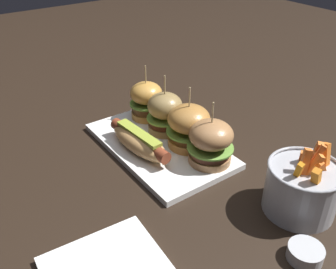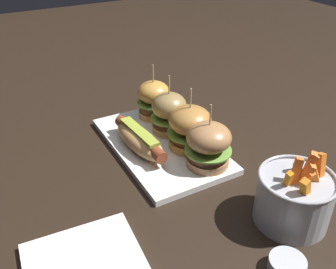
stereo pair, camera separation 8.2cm
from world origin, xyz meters
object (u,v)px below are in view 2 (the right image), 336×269
object	(u,v)px
sauce_ramekin	(287,265)
slider_center_left	(169,112)
slider_far_right	(208,144)
platter_main	(161,145)
slider_far_left	(154,99)
hot_dog	(139,139)
slider_center_right	(190,127)
fries_bucket	(294,197)

from	to	relation	value
sauce_ramekin	slider_center_left	bearing A→B (deg)	175.47
slider_far_right	platter_main	bearing A→B (deg)	-158.58
slider_center_left	platter_main	bearing A→B (deg)	-48.98
slider_center_left	slider_far_right	xyz separation A→B (m)	(0.16, 0.00, -0.00)
slider_far_left	slider_center_left	world-z (taller)	slider_center_left
hot_dog	slider_far_left	distance (m)	0.16
hot_dog	slider_far_right	distance (m)	0.16
slider_center_right	slider_far_right	distance (m)	0.08
platter_main	fries_bucket	size ratio (longest dim) A/B	2.48
slider_center_right	sauce_ramekin	world-z (taller)	slider_center_right
hot_dog	slider_center_left	size ratio (longest dim) A/B	1.33
fries_bucket	sauce_ramekin	world-z (taller)	fries_bucket
sauce_ramekin	slider_far_right	bearing A→B (deg)	171.90
platter_main	slider_center_right	xyz separation A→B (m)	(0.05, 0.05, 0.06)
platter_main	fries_bucket	bearing A→B (deg)	16.40
slider_center_left	fries_bucket	world-z (taller)	slider_center_left
slider_center_left	slider_far_right	size ratio (longest dim) A/B	1.02
sauce_ramekin	slider_far_left	bearing A→B (deg)	176.02
hot_dog	slider_far_right	size ratio (longest dim) A/B	1.36
platter_main	slider_far_right	distance (m)	0.14
slider_far_left	slider_center_left	xyz separation A→B (m)	(0.08, -0.00, 0.00)
slider_far_right	hot_dog	bearing A→B (deg)	-140.86
slider_far_left	slider_center_left	distance (m)	0.08
hot_dog	fries_bucket	world-z (taller)	fries_bucket
platter_main	slider_center_right	bearing A→B (deg)	47.45
hot_dog	sauce_ramekin	world-z (taller)	hot_dog
slider_center_left	fries_bucket	distance (m)	0.36
slider_far_right	slider_center_right	bearing A→B (deg)	178.80
platter_main	slider_far_right	world-z (taller)	slider_far_right
fries_bucket	hot_dog	bearing A→B (deg)	-155.39
slider_center_right	sauce_ramekin	xyz separation A→B (m)	(0.35, -0.04, -0.05)
platter_main	slider_far_left	size ratio (longest dim) A/B	2.52
platter_main	hot_dog	size ratio (longest dim) A/B	1.85
fries_bucket	sauce_ramekin	distance (m)	0.12
platter_main	slider_far_left	distance (m)	0.14
hot_dog	slider_center_left	distance (m)	0.11
hot_dog	sauce_ramekin	distance (m)	0.41
slider_far_left	slider_far_right	bearing A→B (deg)	0.77
platter_main	slider_center_left	distance (m)	0.08
slider_center_left	sauce_ramekin	size ratio (longest dim) A/B	2.50
slider_far_left	sauce_ramekin	distance (m)	0.52
hot_dog	slider_far_left	size ratio (longest dim) A/B	1.36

